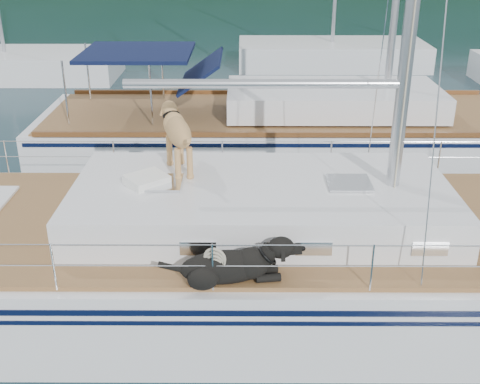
{
  "coord_description": "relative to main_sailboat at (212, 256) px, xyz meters",
  "views": [
    {
      "loc": [
        0.54,
        -7.61,
        5.07
      ],
      "look_at": [
        0.5,
        0.2,
        1.6
      ],
      "focal_mm": 45.0,
      "sensor_mm": 36.0,
      "label": 1
    }
  ],
  "objects": [
    {
      "name": "bg_boat_west",
      "position": [
        -8.09,
        14.0,
        -0.23
      ],
      "size": [
        8.0,
        3.0,
        11.65
      ],
      "color": "white",
      "rests_on": "ground"
    },
    {
      "name": "neighbor_sailboat",
      "position": [
        1.42,
        5.77,
        -0.05
      ],
      "size": [
        11.0,
        3.5,
        13.3
      ],
      "color": "white",
      "rests_on": "ground"
    },
    {
      "name": "ground",
      "position": [
        -0.09,
        0.0,
        -0.68
      ],
      "size": [
        120.0,
        120.0,
        0.0
      ],
      "primitive_type": "plane",
      "color": "#0E262B",
      "rests_on": "ground"
    },
    {
      "name": "bg_boat_center",
      "position": [
        3.91,
        16.0,
        -0.23
      ],
      "size": [
        7.2,
        3.0,
        11.65
      ],
      "color": "white",
      "rests_on": "ground"
    },
    {
      "name": "main_sailboat",
      "position": [
        0.0,
        0.0,
        0.0
      ],
      "size": [
        12.0,
        3.86,
        14.01
      ],
      "color": "white",
      "rests_on": "ground"
    }
  ]
}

